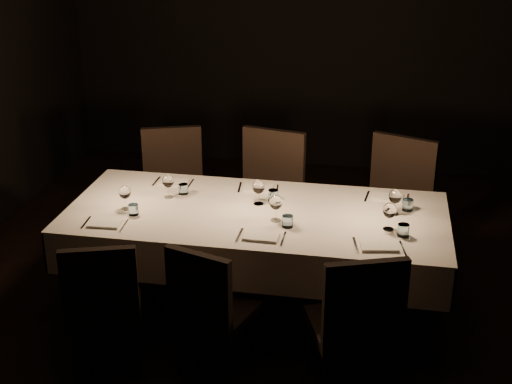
% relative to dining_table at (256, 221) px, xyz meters
% --- Properties ---
extents(room, '(5.01, 6.01, 3.01)m').
position_rel_dining_table_xyz_m(room, '(0.00, 0.00, 0.81)').
color(room, black).
rests_on(room, ground).
extents(dining_table, '(2.52, 1.12, 0.76)m').
position_rel_dining_table_xyz_m(dining_table, '(0.00, 0.00, 0.00)').
color(dining_table, black).
rests_on(dining_table, ground).
extents(chair_near_left, '(0.54, 0.54, 0.90)m').
position_rel_dining_table_xyz_m(chair_near_left, '(-0.76, -0.85, -0.19)').
color(chair_near_left, black).
rests_on(chair_near_left, ground).
extents(place_setting_near_left, '(0.30, 0.39, 0.17)m').
position_rel_dining_table_xyz_m(place_setting_near_left, '(-0.86, -0.22, 0.14)').
color(place_setting_near_left, silver).
rests_on(place_setting_near_left, dining_table).
extents(chair_near_center, '(0.53, 0.53, 0.87)m').
position_rel_dining_table_xyz_m(chair_near_center, '(-0.14, -0.76, -0.20)').
color(chair_near_center, black).
rests_on(chair_near_center, ground).
extents(place_setting_near_center, '(0.32, 0.40, 0.18)m').
position_rel_dining_table_xyz_m(place_setting_near_center, '(0.16, -0.22, 0.14)').
color(place_setting_near_center, silver).
rests_on(place_setting_near_center, dining_table).
extents(chair_near_right, '(0.59, 0.59, 0.96)m').
position_rel_dining_table_xyz_m(chair_near_right, '(0.72, -0.83, -0.16)').
color(chair_near_right, black).
rests_on(chair_near_right, ground).
extents(place_setting_near_right, '(0.34, 0.40, 0.18)m').
position_rel_dining_table_xyz_m(place_setting_near_right, '(0.87, -0.22, 0.15)').
color(place_setting_near_right, silver).
rests_on(place_setting_near_right, dining_table).
extents(chair_far_left, '(0.61, 0.61, 1.00)m').
position_rel_dining_table_xyz_m(chair_far_left, '(-0.83, 0.85, -0.14)').
color(chair_far_left, black).
rests_on(chair_far_left, ground).
extents(place_setting_far_left, '(0.30, 0.39, 0.17)m').
position_rel_dining_table_xyz_m(place_setting_far_left, '(-0.63, 0.22, 0.14)').
color(place_setting_far_left, silver).
rests_on(place_setting_far_left, dining_table).
extents(chair_far_center, '(0.60, 0.60, 1.05)m').
position_rel_dining_table_xyz_m(chair_far_center, '(-0.05, 0.76, -0.12)').
color(chair_far_center, black).
rests_on(chair_far_center, ground).
extents(place_setting_far_center, '(0.32, 0.40, 0.18)m').
position_rel_dining_table_xyz_m(place_setting_far_center, '(0.00, 0.22, 0.14)').
color(place_setting_far_center, silver).
rests_on(place_setting_far_center, dining_table).
extents(chair_far_right, '(0.65, 0.65, 1.05)m').
position_rel_dining_table_xyz_m(chair_far_right, '(0.92, 0.78, -0.12)').
color(chair_far_right, black).
rests_on(chair_far_right, ground).
extents(place_setting_far_right, '(0.33, 0.40, 0.18)m').
position_rel_dining_table_xyz_m(place_setting_far_right, '(0.91, 0.22, 0.14)').
color(place_setting_far_right, silver).
rests_on(place_setting_far_right, dining_table).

